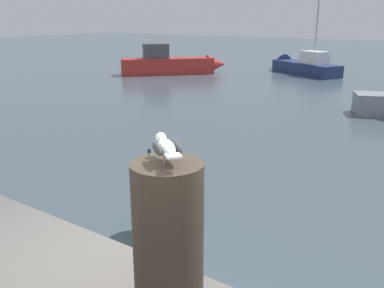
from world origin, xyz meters
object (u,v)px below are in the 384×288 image
at_px(seagull, 166,148).
at_px(boat_navy, 299,65).
at_px(boat_red, 174,64).
at_px(channel_buoy, 151,204).
at_px(mooring_post, 168,241).

height_order(seagull, boat_navy, boat_navy).
xyz_separation_m(boat_red, channel_buoy, (10.66, -14.84, -0.07)).
bearing_deg(mooring_post, channel_buoy, 132.15).
relative_size(seagull, boat_navy, 0.06).
xyz_separation_m(seagull, boat_red, (-12.96, 17.39, -1.86)).
height_order(boat_red, channel_buoy, boat_red).
xyz_separation_m(seagull, boat_navy, (-7.33, 21.67, -1.98)).
distance_m(mooring_post, boat_red, 21.73).
bearing_deg(mooring_post, boat_red, 126.70).
relative_size(mooring_post, channel_buoy, 0.74).
height_order(mooring_post, boat_navy, boat_navy).
bearing_deg(seagull, channel_buoy, 132.13).
bearing_deg(channel_buoy, boat_red, 125.68).
bearing_deg(mooring_post, seagull, 142.03).
bearing_deg(boat_navy, boat_red, -142.75).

